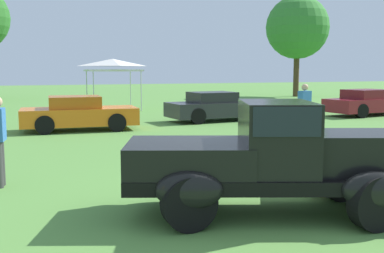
{
  "coord_description": "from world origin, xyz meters",
  "views": [
    {
      "loc": [
        -3.57,
        -6.22,
        2.17
      ],
      "look_at": [
        -0.17,
        2.88,
        0.97
      ],
      "focal_mm": 43.43,
      "sensor_mm": 36.0,
      "label": 1
    }
  ],
  "objects_px": {
    "show_car_orange": "(79,114)",
    "canopy_tent_center_field": "(113,64)",
    "show_car_charcoal": "(215,107)",
    "show_car_burgundy": "(368,103)",
    "spectator_by_row": "(304,107)",
    "feature_pickup_truck": "(271,158)"
  },
  "relations": [
    {
      "from": "show_car_burgundy",
      "to": "canopy_tent_center_field",
      "type": "bearing_deg",
      "value": 146.22
    },
    {
      "from": "canopy_tent_center_field",
      "to": "feature_pickup_truck",
      "type": "bearing_deg",
      "value": -93.87
    },
    {
      "from": "feature_pickup_truck",
      "to": "show_car_charcoal",
      "type": "xyz_separation_m",
      "value": [
        4.24,
        11.92,
        -0.26
      ]
    },
    {
      "from": "show_car_charcoal",
      "to": "show_car_burgundy",
      "type": "xyz_separation_m",
      "value": [
        7.71,
        -0.32,
        0.0
      ]
    },
    {
      "from": "show_car_burgundy",
      "to": "spectator_by_row",
      "type": "distance_m",
      "value": 8.02
    },
    {
      "from": "show_car_orange",
      "to": "show_car_burgundy",
      "type": "xyz_separation_m",
      "value": [
        13.45,
        0.76,
        0.0
      ]
    },
    {
      "from": "feature_pickup_truck",
      "to": "show_car_charcoal",
      "type": "relative_size",
      "value": 1.06
    },
    {
      "from": "show_car_orange",
      "to": "show_car_burgundy",
      "type": "bearing_deg",
      "value": 3.21
    },
    {
      "from": "spectator_by_row",
      "to": "canopy_tent_center_field",
      "type": "bearing_deg",
      "value": 109.24
    },
    {
      "from": "spectator_by_row",
      "to": "show_car_burgundy",
      "type": "bearing_deg",
      "value": 34.52
    },
    {
      "from": "show_car_burgundy",
      "to": "spectator_by_row",
      "type": "xyz_separation_m",
      "value": [
        -6.6,
        -4.54,
        0.31
      ]
    },
    {
      "from": "feature_pickup_truck",
      "to": "show_car_orange",
      "type": "height_order",
      "value": "feature_pickup_truck"
    },
    {
      "from": "canopy_tent_center_field",
      "to": "show_car_orange",
      "type": "bearing_deg",
      "value": -109.31
    },
    {
      "from": "show_car_burgundy",
      "to": "canopy_tent_center_field",
      "type": "height_order",
      "value": "canopy_tent_center_field"
    },
    {
      "from": "feature_pickup_truck",
      "to": "show_car_burgundy",
      "type": "relative_size",
      "value": 0.98
    },
    {
      "from": "show_car_orange",
      "to": "canopy_tent_center_field",
      "type": "height_order",
      "value": "canopy_tent_center_field"
    },
    {
      "from": "feature_pickup_truck",
      "to": "canopy_tent_center_field",
      "type": "height_order",
      "value": "canopy_tent_center_field"
    },
    {
      "from": "show_car_orange",
      "to": "spectator_by_row",
      "type": "distance_m",
      "value": 7.83
    },
    {
      "from": "feature_pickup_truck",
      "to": "canopy_tent_center_field",
      "type": "relative_size",
      "value": 1.63
    },
    {
      "from": "show_car_orange",
      "to": "show_car_charcoal",
      "type": "distance_m",
      "value": 5.84
    },
    {
      "from": "show_car_orange",
      "to": "canopy_tent_center_field",
      "type": "xyz_separation_m",
      "value": [
        2.77,
        7.9,
        1.82
      ]
    },
    {
      "from": "feature_pickup_truck",
      "to": "show_car_orange",
      "type": "relative_size",
      "value": 1.08
    }
  ]
}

